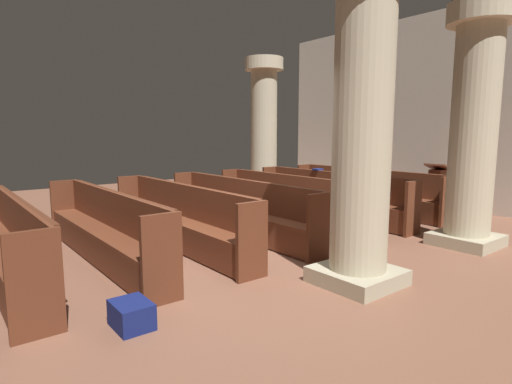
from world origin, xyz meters
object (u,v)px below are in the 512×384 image
at_px(pillar_far_side, 264,128).
at_px(pew_row_1, 330,194).
at_px(pillar_aisle_side, 474,124).
at_px(pew_row_2, 289,200).
at_px(lectern, 436,192).
at_px(kneeler_box_navy, 132,315).
at_px(pew_row_4, 179,215).
at_px(pillar_aisle_rear, 363,120).
at_px(pew_row_5, 103,225).
at_px(hymn_book, 318,169).
at_px(pew_row_6, 6,238).
at_px(pew_row_3, 240,206).
at_px(pew_row_0, 365,190).

bearing_deg(pillar_far_side, pew_row_1, -9.16).
bearing_deg(pillar_aisle_side, pew_row_2, -155.60).
distance_m(lectern, kneeler_box_navy, 7.44).
height_order(lectern, kneeler_box_navy, lectern).
xyz_separation_m(pew_row_4, kneeler_box_navy, (2.16, -1.63, -0.38)).
height_order(pillar_aisle_side, pillar_aisle_rear, same).
relative_size(pillar_aisle_side, pillar_far_side, 1.00).
bearing_deg(lectern, pew_row_2, -107.13).
height_order(pew_row_5, hymn_book, hymn_book).
height_order(pew_row_6, pillar_aisle_rear, pillar_aisle_rear).
relative_size(pew_row_2, pew_row_5, 1.00).
xyz_separation_m(pew_row_2, hymn_book, (-0.53, 1.33, 0.47)).
xyz_separation_m(pew_row_6, pillar_aisle_side, (2.72, 5.83, 1.38)).
relative_size(pillar_aisle_side, kneeler_box_navy, 9.02).
relative_size(pew_row_3, pillar_aisle_rear, 1.05).
bearing_deg(pew_row_5, pillar_aisle_side, 59.85).
bearing_deg(pew_row_4, pew_row_3, 90.00).
xyz_separation_m(pillar_aisle_rear, hymn_book, (-3.25, 2.77, -0.91)).
relative_size(hymn_book, kneeler_box_navy, 0.47).
distance_m(pew_row_2, lectern, 3.57).
distance_m(pew_row_2, pillar_aisle_rear, 3.37).
relative_size(pew_row_2, pillar_far_side, 1.05).
height_order(pillar_far_side, pillar_aisle_rear, same).
xyz_separation_m(pew_row_3, pew_row_6, (0.00, -3.45, 0.00)).
height_order(pew_row_6, kneeler_box_navy, pew_row_6).
height_order(pew_row_1, pew_row_4, same).
distance_m(pew_row_1, pew_row_4, 3.45).
bearing_deg(hymn_book, lectern, 52.79).
height_order(pew_row_4, lectern, lectern).
distance_m(pew_row_2, hymn_book, 1.50).
height_order(pew_row_2, pillar_aisle_side, pillar_aisle_side).
xyz_separation_m(pillar_far_side, hymn_book, (2.14, -0.25, -0.91)).
height_order(pew_row_5, lectern, lectern).
height_order(pew_row_1, pew_row_6, same).
distance_m(pew_row_1, pillar_aisle_side, 3.05).
xyz_separation_m(pillar_far_side, kneeler_box_navy, (4.83, -5.51, -1.76)).
bearing_deg(pew_row_3, pew_row_2, 90.00).
xyz_separation_m(pew_row_3, pew_row_4, (0.00, -1.15, 0.00)).
bearing_deg(pillar_aisle_rear, pew_row_1, 136.35).
relative_size(pew_row_2, lectern, 3.51).
bearing_deg(kneeler_box_navy, pillar_aisle_rear, 77.35).
height_order(pew_row_2, hymn_book, hymn_book).
bearing_deg(kneeler_box_navy, pew_row_5, 167.45).
xyz_separation_m(pew_row_0, pew_row_1, (0.00, -1.15, 0.00)).
relative_size(pew_row_6, pillar_aisle_rear, 1.05).
bearing_deg(pew_row_2, pew_row_1, 90.00).
bearing_deg(pew_row_6, hymn_book, 95.13).
bearing_deg(kneeler_box_navy, lectern, 98.59).
distance_m(pew_row_5, pillar_aisle_rear, 3.65).
bearing_deg(pew_row_6, lectern, 82.52).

